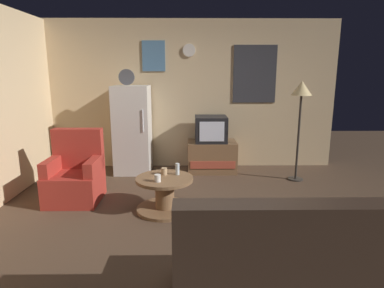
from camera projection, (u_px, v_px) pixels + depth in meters
ground_plane at (192, 223)px, 3.85m from camera, size 12.00×12.00×0.00m
wall_with_art at (191, 95)px, 5.95m from camera, size 5.20×0.12×2.62m
fridge at (133, 129)px, 5.67m from camera, size 0.60×0.62×1.77m
tv_stand at (212, 156)px, 5.79m from camera, size 0.84×0.53×0.54m
crt_tv at (211, 129)px, 5.69m from camera, size 0.54×0.51×0.44m
standing_lamp at (301, 96)px, 5.11m from camera, size 0.32×0.32×1.59m
coffee_table at (165, 194)px, 4.17m from camera, size 0.72×0.72×0.44m
wine_glass at (177, 169)px, 4.22m from camera, size 0.05×0.05×0.15m
mug_ceramic_white at (158, 178)px, 3.96m from camera, size 0.08×0.08×0.09m
mug_ceramic_tan at (164, 171)px, 4.22m from camera, size 0.08×0.08×0.09m
armchair at (75, 176)px, 4.50m from camera, size 0.68×0.68×0.96m
couch at (289, 268)px, 2.44m from camera, size 1.70×0.80×0.92m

